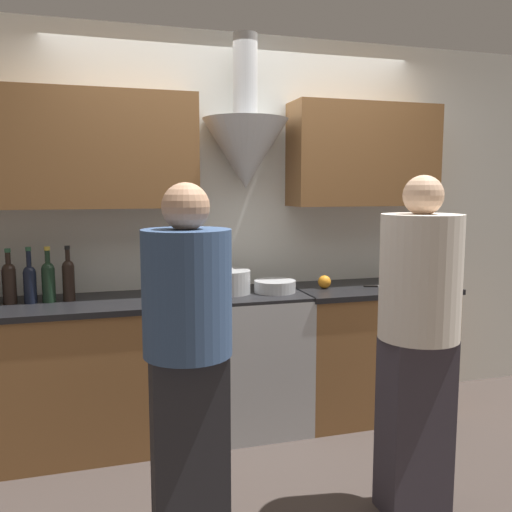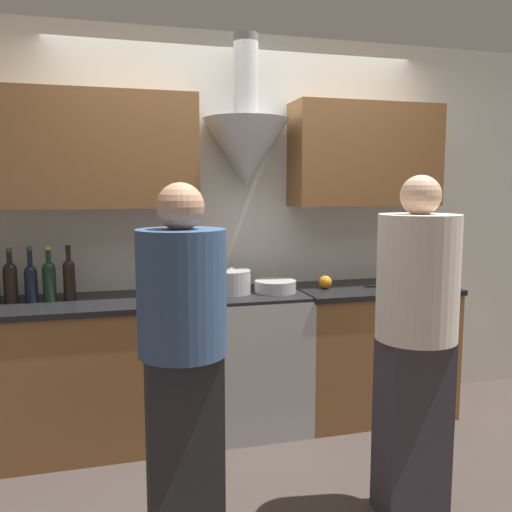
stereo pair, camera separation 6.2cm
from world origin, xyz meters
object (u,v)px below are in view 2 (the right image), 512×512
wine_bottle_3 (10,280)px  wine_bottle_5 (49,279)px  wine_bottle_4 (31,281)px  person_foreground_left (183,358)px  wine_bottle_6 (69,277)px  orange_fruit (325,282)px  mixing_bowl (275,286)px  person_foreground_right (416,333)px  stove_range (252,359)px  stock_pot (229,282)px

wine_bottle_3 → wine_bottle_5: 0.22m
wine_bottle_4 → person_foreground_left: 1.42m
wine_bottle_4 → wine_bottle_6: same height
orange_fruit → person_foreground_left: size_ratio=0.06×
wine_bottle_5 → wine_bottle_6: bearing=2.8°
wine_bottle_4 → mixing_bowl: 1.49m
person_foreground_left → person_foreground_right: (1.10, 0.02, 0.02)m
stove_range → orange_fruit: 0.71m
wine_bottle_3 → person_foreground_left: person_foreground_left is taller
orange_fruit → wine_bottle_5: bearing=178.5°
wine_bottle_4 → stock_pot: bearing=-1.8°
person_foreground_right → mixing_bowl: bearing=107.3°
wine_bottle_3 → stock_pot: size_ratio=1.18×
wine_bottle_5 → person_foreground_right: 2.10m
wine_bottle_6 → person_foreground_left: person_foreground_left is taller
wine_bottle_4 → person_foreground_right: person_foreground_right is taller
wine_bottle_3 → stock_pot: bearing=-2.2°
person_foreground_right → stock_pot: bearing=119.2°
wine_bottle_4 → person_foreground_left: bearing=-58.9°
wine_bottle_5 → person_foreground_right: (1.73, -1.19, -0.14)m
wine_bottle_3 → wine_bottle_4: wine_bottle_4 is taller
person_foreground_right → wine_bottle_3: bearing=148.3°
wine_bottle_5 → wine_bottle_4: bearing=-179.4°
orange_fruit → person_foreground_left: person_foreground_left is taller
person_foreground_right → person_foreground_left: bearing=-178.8°
wine_bottle_3 → person_foreground_right: person_foreground_right is taller
wine_bottle_3 → mixing_bowl: bearing=-3.2°
wine_bottle_5 → mixing_bowl: 1.39m
wine_bottle_3 → wine_bottle_5: (0.21, -0.01, -0.00)m
wine_bottle_6 → person_foreground_left: bearing=-67.0°
wine_bottle_6 → stock_pot: size_ratio=1.20×
person_foreground_left → person_foreground_right: bearing=1.2°
stock_pot → person_foreground_right: person_foreground_right is taller
person_foreground_right → wine_bottle_6: bearing=143.5°
orange_fruit → mixing_bowl: bearing=-174.9°
mixing_bowl → person_foreground_left: (-0.75, -1.13, -0.07)m
orange_fruit → person_foreground_right: person_foreground_right is taller
wine_bottle_3 → orange_fruit: (1.96, -0.06, -0.09)m
wine_bottle_5 → person_foreground_right: person_foreground_right is taller
wine_bottle_3 → mixing_bowl: size_ratio=1.20×
wine_bottle_5 → stock_pot: size_ratio=1.20×
wine_bottle_6 → mixing_bowl: size_ratio=1.23×
wine_bottle_6 → orange_fruit: (1.63, -0.05, -0.09)m
wine_bottle_4 → stock_pot: wine_bottle_4 is taller
wine_bottle_4 → wine_bottle_6: 0.21m
wine_bottle_4 → person_foreground_right: (1.83, -1.19, -0.14)m
stove_range → orange_fruit: (0.51, 0.00, 0.49)m
stock_pot → person_foreground_right: bearing=-60.8°
mixing_bowl → stove_range: bearing=168.3°
stock_pot → person_foreground_right: (0.64, -1.15, -0.08)m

